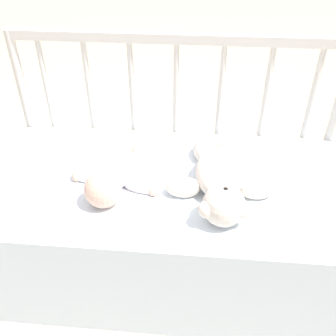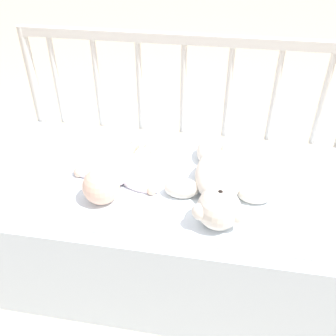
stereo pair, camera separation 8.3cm
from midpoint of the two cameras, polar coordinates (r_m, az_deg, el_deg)
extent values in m
plane|color=#C6B293|center=(1.60, 1.53, -14.04)|extent=(12.00, 12.00, 0.00)
cube|color=silver|center=(1.45, 1.66, -8.68)|extent=(1.31, 0.65, 0.42)
cylinder|color=beige|center=(1.77, -17.38, 6.87)|extent=(0.04, 0.04, 0.83)
cube|color=beige|center=(1.44, 4.25, 19.01)|extent=(1.27, 0.03, 0.04)
cylinder|color=beige|center=(1.64, -15.18, 12.54)|extent=(0.02, 0.02, 0.37)
cylinder|color=beige|center=(1.58, -9.19, 12.39)|extent=(0.02, 0.02, 0.37)
cylinder|color=beige|center=(1.54, -2.78, 12.09)|extent=(0.02, 0.02, 0.37)
cylinder|color=beige|center=(1.51, 3.90, 11.61)|extent=(0.02, 0.02, 0.37)
cylinder|color=beige|center=(1.51, 10.70, 10.97)|extent=(0.02, 0.02, 0.37)
cylinder|color=beige|center=(1.52, 17.42, 10.19)|extent=(0.02, 0.02, 0.37)
cylinder|color=beige|center=(1.56, 23.89, 9.30)|extent=(0.02, 0.02, 0.37)
cube|color=white|center=(1.30, 2.39, -2.24)|extent=(0.87, 0.55, 0.01)
ellipsoid|color=silver|center=(1.26, 9.60, -1.13)|extent=(0.17, 0.26, 0.11)
sphere|color=silver|center=(1.12, 9.85, -6.14)|extent=(0.13, 0.13, 0.13)
sphere|color=tan|center=(1.10, 10.03, -4.75)|extent=(0.05, 0.05, 0.05)
sphere|color=black|center=(1.08, 10.16, -3.84)|extent=(0.02, 0.02, 0.02)
sphere|color=silver|center=(1.11, 12.59, -6.95)|extent=(0.05, 0.05, 0.05)
sphere|color=silver|center=(1.10, 7.17, -6.64)|extent=(0.05, 0.05, 0.05)
ellipsoid|color=silver|center=(1.25, 15.04, -3.81)|extent=(0.12, 0.08, 0.07)
ellipsoid|color=silver|center=(1.23, 4.02, -3.12)|extent=(0.12, 0.08, 0.07)
ellipsoid|color=silver|center=(1.41, 11.14, 2.26)|extent=(0.08, 0.13, 0.08)
ellipsoid|color=silver|center=(1.41, 7.63, 2.51)|extent=(0.08, 0.13, 0.08)
ellipsoid|color=white|center=(1.31, -5.52, -0.10)|extent=(0.15, 0.20, 0.08)
sphere|color=beige|center=(1.21, -8.22, -2.78)|extent=(0.12, 0.12, 0.12)
ellipsoid|color=white|center=(1.26, -2.21, -2.82)|extent=(0.14, 0.07, 0.04)
ellipsoid|color=white|center=(1.33, -10.10, -0.89)|extent=(0.14, 0.07, 0.04)
sphere|color=beige|center=(1.24, -0.61, -3.41)|extent=(0.04, 0.04, 0.04)
sphere|color=beige|center=(1.34, -11.72, -0.68)|extent=(0.04, 0.04, 0.04)
ellipsoid|color=beige|center=(1.39, -2.41, 1.66)|extent=(0.07, 0.14, 0.05)
ellipsoid|color=beige|center=(1.41, -4.61, 2.13)|extent=(0.07, 0.14, 0.05)
sphere|color=beige|center=(1.44, -1.38, 2.98)|extent=(0.04, 0.04, 0.04)
sphere|color=beige|center=(1.46, -3.53, 3.42)|extent=(0.04, 0.04, 0.04)
camera|label=1|loc=(0.04, -88.14, 1.35)|focal=40.00mm
camera|label=2|loc=(0.04, 91.86, -1.35)|focal=40.00mm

